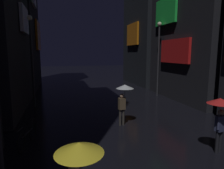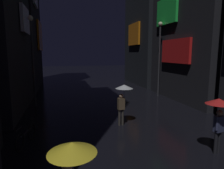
{
  "view_description": "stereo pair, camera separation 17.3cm",
  "coord_description": "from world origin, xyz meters",
  "px_view_note": "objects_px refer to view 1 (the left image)",
  "views": [
    {
      "loc": [
        -3.26,
        -1.09,
        3.68
      ],
      "look_at": [
        0.0,
        11.17,
        1.71
      ],
      "focal_mm": 32.0,
      "sensor_mm": 36.0,
      "label": 1
    },
    {
      "loc": [
        -3.09,
        -1.13,
        3.68
      ],
      "look_at": [
        0.0,
        11.17,
        1.71
      ],
      "focal_mm": 32.0,
      "sensor_mm": 36.0,
      "label": 2
    }
  ],
  "objects_px": {
    "streetlamp_right_far": "(159,51)",
    "pedestrian_foreground_left_red": "(220,110)",
    "pedestrian_midstreet_centre_yellow": "(78,165)",
    "streetlamp_left_far": "(32,52)",
    "pedestrian_foreground_right_clear": "(124,93)",
    "bicycle_parked_at_storefront": "(27,136)"
  },
  "relations": [
    {
      "from": "bicycle_parked_at_storefront",
      "to": "streetlamp_right_far",
      "type": "relative_size",
      "value": 0.28
    },
    {
      "from": "streetlamp_right_far",
      "to": "pedestrian_midstreet_centre_yellow",
      "type": "bearing_deg",
      "value": -123.3
    },
    {
      "from": "pedestrian_midstreet_centre_yellow",
      "to": "pedestrian_foreground_right_clear",
      "type": "distance_m",
      "value": 6.72
    },
    {
      "from": "pedestrian_foreground_right_clear",
      "to": "pedestrian_foreground_left_red",
      "type": "distance_m",
      "value": 4.48
    },
    {
      "from": "pedestrian_foreground_left_red",
      "to": "bicycle_parked_at_storefront",
      "type": "distance_m",
      "value": 7.44
    },
    {
      "from": "bicycle_parked_at_storefront",
      "to": "streetlamp_left_far",
      "type": "bearing_deg",
      "value": 93.65
    },
    {
      "from": "pedestrian_midstreet_centre_yellow",
      "to": "pedestrian_foreground_right_clear",
      "type": "relative_size",
      "value": 1.0
    },
    {
      "from": "streetlamp_left_far",
      "to": "pedestrian_foreground_right_clear",
      "type": "bearing_deg",
      "value": -45.86
    },
    {
      "from": "pedestrian_foreground_left_red",
      "to": "streetlamp_right_far",
      "type": "bearing_deg",
      "value": 74.68
    },
    {
      "from": "pedestrian_midstreet_centre_yellow",
      "to": "pedestrian_foreground_left_red",
      "type": "relative_size",
      "value": 1.0
    },
    {
      "from": "streetlamp_left_far",
      "to": "streetlamp_right_far",
      "type": "height_order",
      "value": "streetlamp_right_far"
    },
    {
      "from": "pedestrian_midstreet_centre_yellow",
      "to": "pedestrian_foreground_left_red",
      "type": "bearing_deg",
      "value": 23.32
    },
    {
      "from": "pedestrian_foreground_right_clear",
      "to": "streetlamp_right_far",
      "type": "height_order",
      "value": "streetlamp_right_far"
    },
    {
      "from": "pedestrian_midstreet_centre_yellow",
      "to": "bicycle_parked_at_storefront",
      "type": "bearing_deg",
      "value": 108.48
    },
    {
      "from": "bicycle_parked_at_storefront",
      "to": "pedestrian_foreground_left_red",
      "type": "bearing_deg",
      "value": -19.99
    },
    {
      "from": "pedestrian_foreground_right_clear",
      "to": "pedestrian_midstreet_centre_yellow",
      "type": "bearing_deg",
      "value": -115.48
    },
    {
      "from": "pedestrian_midstreet_centre_yellow",
      "to": "pedestrian_foreground_left_red",
      "type": "distance_m",
      "value": 5.76
    },
    {
      "from": "pedestrian_foreground_right_clear",
      "to": "bicycle_parked_at_storefront",
      "type": "bearing_deg",
      "value": -164.03
    },
    {
      "from": "pedestrian_foreground_right_clear",
      "to": "streetlamp_left_far",
      "type": "xyz_separation_m",
      "value": [
        -4.9,
        5.05,
        2.14
      ]
    },
    {
      "from": "streetlamp_right_far",
      "to": "pedestrian_foreground_left_red",
      "type": "bearing_deg",
      "value": -105.32
    },
    {
      "from": "pedestrian_midstreet_centre_yellow",
      "to": "streetlamp_left_far",
      "type": "xyz_separation_m",
      "value": [
        -2.0,
        11.11,
        2.14
      ]
    },
    {
      "from": "pedestrian_foreground_left_red",
      "to": "streetlamp_left_far",
      "type": "bearing_deg",
      "value": 129.52
    }
  ]
}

